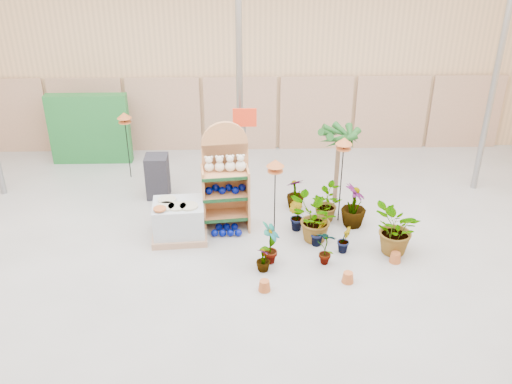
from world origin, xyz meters
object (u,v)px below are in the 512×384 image
pallet_stack (179,221)px  display_shelf (225,180)px  bird_table_front (275,166)px  potted_plant_2 (315,219)px

pallet_stack → display_shelf: bearing=24.7°
display_shelf → bird_table_front: display_shelf is taller
bird_table_front → potted_plant_2: (0.78, -0.09, -1.13)m
display_shelf → potted_plant_2: 1.97m
pallet_stack → potted_plant_2: (2.68, -0.22, 0.11)m
pallet_stack → potted_plant_2: bearing=-9.0°
display_shelf → pallet_stack: bearing=-157.5°
pallet_stack → bird_table_front: 2.27m
bird_table_front → potted_plant_2: bearing=-6.5°
bird_table_front → pallet_stack: bearing=176.2°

